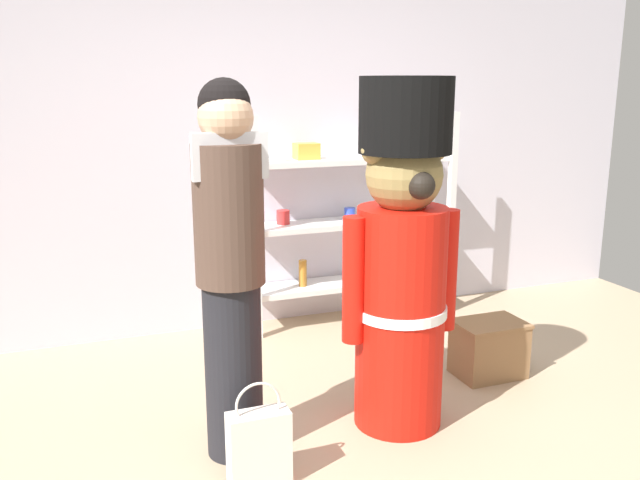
{
  "coord_description": "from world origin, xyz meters",
  "views": [
    {
      "loc": [
        -1.18,
        -2.37,
        1.71
      ],
      "look_at": [
        -0.12,
        0.46,
        1.0
      ],
      "focal_mm": 37.53,
      "sensor_mm": 36.0,
      "label": 1
    }
  ],
  "objects_px": {
    "teddy_bear_guard": "(402,259)",
    "shopping_bag": "(259,447)",
    "merchandise_shelf": "(351,218)",
    "person_shopper": "(230,261)",
    "display_crate": "(489,348)"
  },
  "relations": [
    {
      "from": "teddy_bear_guard",
      "to": "shopping_bag",
      "type": "distance_m",
      "value": 1.11
    },
    {
      "from": "merchandise_shelf",
      "to": "teddy_bear_guard",
      "type": "bearing_deg",
      "value": -104.18
    },
    {
      "from": "merchandise_shelf",
      "to": "person_shopper",
      "type": "distance_m",
      "value": 1.97
    },
    {
      "from": "display_crate",
      "to": "person_shopper",
      "type": "bearing_deg",
      "value": -169.54
    },
    {
      "from": "display_crate",
      "to": "teddy_bear_guard",
      "type": "bearing_deg",
      "value": -157.72
    },
    {
      "from": "teddy_bear_guard",
      "to": "person_shopper",
      "type": "xyz_separation_m",
      "value": [
        -0.85,
        0.02,
        0.07
      ]
    },
    {
      "from": "merchandise_shelf",
      "to": "display_crate",
      "type": "xyz_separation_m",
      "value": [
        0.38,
        -1.22,
        -0.59
      ]
    },
    {
      "from": "merchandise_shelf",
      "to": "teddy_bear_guard",
      "type": "distance_m",
      "value": 1.58
    },
    {
      "from": "merchandise_shelf",
      "to": "display_crate",
      "type": "bearing_deg",
      "value": -72.72
    },
    {
      "from": "merchandise_shelf",
      "to": "person_shopper",
      "type": "height_order",
      "value": "person_shopper"
    },
    {
      "from": "display_crate",
      "to": "shopping_bag",
      "type": "bearing_deg",
      "value": -159.21
    },
    {
      "from": "merchandise_shelf",
      "to": "teddy_bear_guard",
      "type": "xyz_separation_m",
      "value": [
        -0.39,
        -1.53,
        0.11
      ]
    },
    {
      "from": "person_shopper",
      "to": "shopping_bag",
      "type": "xyz_separation_m",
      "value": [
        0.03,
        -0.3,
        -0.76
      ]
    },
    {
      "from": "person_shopper",
      "to": "display_crate",
      "type": "xyz_separation_m",
      "value": [
        1.62,
        0.3,
        -0.77
      ]
    },
    {
      "from": "shopping_bag",
      "to": "display_crate",
      "type": "height_order",
      "value": "shopping_bag"
    }
  ]
}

